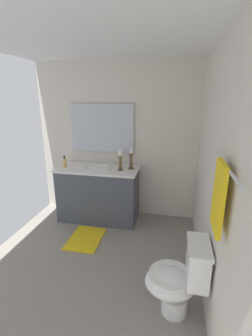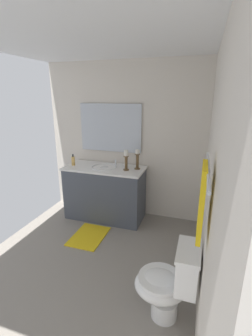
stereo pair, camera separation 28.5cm
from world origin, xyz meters
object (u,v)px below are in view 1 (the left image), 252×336
candle_holder_short (120,160)px  vanity_cabinet (99,194)px  mirror (102,128)px  bath_mat (86,239)px  toilet (178,279)px  towel_bar (226,165)px  soap_bottle (65,162)px  sink_basin (98,170)px  candle_holder_tall (131,159)px  towel_near_vanity (219,197)px

candle_holder_short → vanity_cabinet: bearing=-94.8°
mirror → bath_mat: size_ratio=1.71×
toilet → towel_bar: bearing=42.2°
bath_mat → soap_bottle: bearing=-138.0°
sink_basin → vanity_cabinet: bearing=-90.0°
candle_holder_tall → bath_mat: size_ratio=0.50×
vanity_cabinet → towel_near_vanity: size_ratio=2.61×
candle_holder_short → towel_near_vanity: size_ratio=0.64×
vanity_cabinet → toilet: vanity_cabinet is taller
sink_basin → bath_mat: 1.03m
vanity_cabinet → mirror: 1.05m
towel_bar → towel_near_vanity: bearing=-90.0°
vanity_cabinet → candle_holder_short: candle_holder_short is taller
toilet → towel_near_vanity: bearing=39.8°
mirror → towel_bar: size_ratio=1.26×
candle_holder_short → bath_mat: (0.59, -0.37, -1.02)m
candle_holder_short → sink_basin: bearing=-94.8°
candle_holder_tall → candle_holder_short: 0.18m
vanity_cabinet → towel_near_vanity: (1.80, 1.45, 0.86)m
towel_near_vanity → bath_mat: towel_near_vanity is taller
bath_mat → candle_holder_tall: bearing=143.6°
vanity_cabinet → mirror: (-0.28, 0.00, 1.01)m
soap_bottle → bath_mat: (0.58, 0.52, -0.92)m
mirror → toilet: (1.83, 1.25, -1.07)m
soap_bottle → towel_bar: bearing=48.6°
vanity_cabinet → soap_bottle: size_ratio=7.04×
vanity_cabinet → toilet: (1.55, 1.25, -0.06)m
soap_bottle → candle_holder_tall: bearing=96.3°
candle_holder_tall → mirror: bearing=-111.9°
vanity_cabinet → sink_basin: 0.39m
soap_bottle → toilet: (1.51, 1.77, -0.57)m
bath_mat → towel_near_vanity: bearing=51.1°
mirror → towel_bar: mirror is taller
soap_bottle → toilet: soap_bottle is taller
vanity_cabinet → bath_mat: size_ratio=2.11×
vanity_cabinet → mirror: mirror is taller
candle_holder_tall → toilet: candle_holder_tall is taller
sink_basin → toilet: bearing=38.8°
candle_holder_short → soap_bottle: size_ratio=1.73×
candle_holder_tall → bath_mat: candle_holder_tall is taller
mirror → bath_mat: mirror is taller
soap_bottle → towel_bar: 2.72m
candle_holder_tall → towel_bar: 2.16m
mirror → bath_mat: bearing=0.0°
mirror → towel_near_vanity: mirror is taller
candle_holder_tall → towel_bar: (1.87, 0.95, 0.49)m
sink_basin → candle_holder_short: (0.03, 0.37, 0.20)m
toilet → bath_mat: (-0.93, -1.25, -0.36)m
candle_holder_tall → soap_bottle: candle_holder_tall is taller
mirror → candle_holder_short: 0.64m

